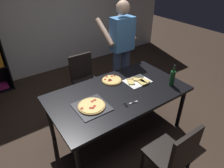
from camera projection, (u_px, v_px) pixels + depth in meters
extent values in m
plane|color=#38281E|center=(118.00, 132.00, 3.08)|extent=(12.00, 12.00, 0.00)
cube|color=silver|center=(45.00, 9.00, 4.13)|extent=(6.40, 0.10, 2.80)
cube|color=black|center=(118.00, 93.00, 2.69)|extent=(1.87, 1.04, 0.04)
cylinder|color=black|center=(79.00, 166.00, 2.17)|extent=(0.06, 0.06, 0.71)
cylinder|color=black|center=(181.00, 109.00, 3.00)|extent=(0.06, 0.06, 0.71)
cylinder|color=black|center=(50.00, 121.00, 2.77)|extent=(0.06, 0.06, 0.71)
cylinder|color=black|center=(141.00, 83.00, 3.61)|extent=(0.06, 0.06, 0.71)
cube|color=black|center=(167.00, 154.00, 2.21)|extent=(0.42, 0.42, 0.04)
cube|color=black|center=(185.00, 151.00, 1.95)|extent=(0.42, 0.04, 0.45)
cylinder|color=black|center=(163.00, 149.00, 2.54)|extent=(0.04, 0.04, 0.41)
cylinder|color=black|center=(142.00, 163.00, 2.37)|extent=(0.04, 0.04, 0.41)
cube|color=black|center=(87.00, 83.00, 3.48)|extent=(0.42, 0.42, 0.04)
cube|color=black|center=(81.00, 66.00, 3.48)|extent=(0.42, 0.04, 0.45)
cylinder|color=black|center=(84.00, 102.00, 3.39)|extent=(0.04, 0.04, 0.41)
cylinder|color=black|center=(101.00, 95.00, 3.57)|extent=(0.04, 0.04, 0.41)
cylinder|color=black|center=(74.00, 92.00, 3.64)|extent=(0.04, 0.04, 0.41)
cylinder|color=black|center=(91.00, 86.00, 3.82)|extent=(0.04, 0.04, 0.41)
cube|color=#B21E66|center=(0.00, 87.00, 4.04)|extent=(0.31, 0.25, 0.06)
cylinder|color=#38476B|center=(125.00, 72.00, 3.72)|extent=(0.14, 0.14, 0.95)
cylinder|color=#38476B|center=(117.00, 75.00, 3.62)|extent=(0.14, 0.14, 0.95)
cube|color=#4C8CD1|center=(122.00, 34.00, 3.27)|extent=(0.38, 0.22, 0.55)
sphere|color=#E0B293|center=(123.00, 8.00, 3.05)|extent=(0.22, 0.22, 0.22)
cylinder|color=#E0B293|center=(126.00, 27.00, 3.49)|extent=(0.09, 0.50, 0.39)
cylinder|color=#E0B293|center=(105.00, 32.00, 3.27)|extent=(0.09, 0.50, 0.39)
cube|color=#2D2D33|center=(92.00, 107.00, 2.40)|extent=(0.39, 0.39, 0.01)
cylinder|color=tan|center=(92.00, 106.00, 2.39)|extent=(0.33, 0.33, 0.02)
cylinder|color=#EACC6B|center=(92.00, 105.00, 2.38)|extent=(0.30, 0.30, 0.01)
cylinder|color=#B22819|center=(95.00, 100.00, 2.46)|extent=(0.04, 0.04, 0.00)
cylinder|color=#B22819|center=(91.00, 108.00, 2.33)|extent=(0.04, 0.04, 0.00)
cylinder|color=#B22819|center=(93.00, 108.00, 2.33)|extent=(0.04, 0.04, 0.00)
cylinder|color=#B22819|center=(95.00, 106.00, 2.36)|extent=(0.04, 0.04, 0.00)
cylinder|color=#B22819|center=(92.00, 101.00, 2.44)|extent=(0.04, 0.04, 0.00)
cylinder|color=#B22819|center=(82.00, 108.00, 2.32)|extent=(0.04, 0.04, 0.00)
cube|color=white|center=(137.00, 81.00, 2.90)|extent=(0.36, 0.28, 0.01)
cube|color=#EACC6B|center=(131.00, 82.00, 2.86)|extent=(0.14, 0.17, 0.02)
cube|color=tan|center=(130.00, 80.00, 2.91)|extent=(0.09, 0.06, 0.02)
cube|color=#EACC6B|center=(137.00, 79.00, 2.93)|extent=(0.17, 0.16, 0.02)
cube|color=tan|center=(133.00, 79.00, 2.93)|extent=(0.07, 0.09, 0.02)
cube|color=#EACC6B|center=(142.00, 82.00, 2.85)|extent=(0.10, 0.15, 0.02)
cube|color=tan|center=(140.00, 80.00, 2.89)|extent=(0.09, 0.03, 0.02)
cube|color=#EACC6B|center=(145.00, 81.00, 2.88)|extent=(0.13, 0.16, 0.02)
cube|color=tan|center=(141.00, 80.00, 2.91)|extent=(0.09, 0.05, 0.02)
cylinder|color=#194723|center=(172.00, 78.00, 2.77)|extent=(0.07, 0.07, 0.22)
cylinder|color=#194723|center=(174.00, 69.00, 2.69)|extent=(0.03, 0.03, 0.08)
cylinder|color=black|center=(175.00, 66.00, 2.66)|extent=(0.03, 0.03, 0.02)
cube|color=silver|center=(133.00, 102.00, 2.47)|extent=(0.12, 0.02, 0.01)
cube|color=silver|center=(133.00, 102.00, 2.47)|extent=(0.12, 0.04, 0.01)
torus|color=black|center=(125.00, 104.00, 2.45)|extent=(0.05, 0.05, 0.01)
torus|color=black|center=(127.00, 106.00, 2.41)|extent=(0.05, 0.05, 0.01)
cylinder|color=tan|center=(112.00, 80.00, 2.92)|extent=(0.29, 0.29, 0.02)
cylinder|color=#EACC6B|center=(112.00, 80.00, 2.91)|extent=(0.26, 0.26, 0.01)
cylinder|color=#B22819|center=(105.00, 79.00, 2.91)|extent=(0.04, 0.04, 0.00)
cylinder|color=#B22819|center=(111.00, 80.00, 2.89)|extent=(0.04, 0.04, 0.00)
cylinder|color=#B22819|center=(110.00, 80.00, 2.89)|extent=(0.04, 0.04, 0.00)
cylinder|color=#B22819|center=(109.00, 81.00, 2.87)|extent=(0.04, 0.04, 0.00)
cylinder|color=#B22819|center=(115.00, 76.00, 3.00)|extent=(0.04, 0.04, 0.00)
cylinder|color=#B22819|center=(112.00, 76.00, 2.99)|extent=(0.04, 0.04, 0.00)
cylinder|color=#B22819|center=(110.00, 80.00, 2.90)|extent=(0.04, 0.04, 0.00)
cylinder|color=#B22819|center=(107.00, 77.00, 2.98)|extent=(0.04, 0.04, 0.00)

